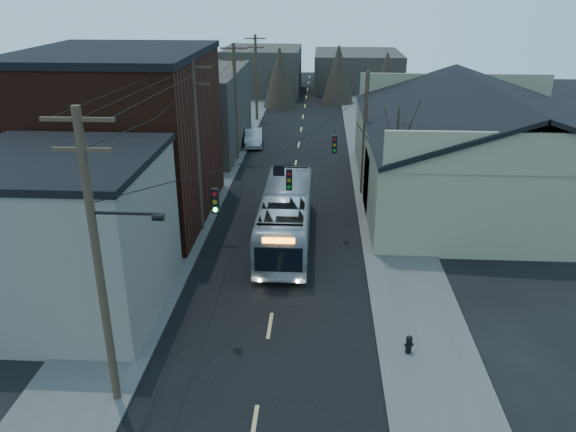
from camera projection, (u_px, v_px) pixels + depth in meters
name	position (u px, v px, depth m)	size (l,w,h in m)	color
road_surface	(295.00, 171.00, 44.62)	(9.00, 110.00, 0.02)	black
sidewalk_left	(214.00, 169.00, 44.96)	(4.00, 110.00, 0.12)	#474744
sidewalk_right	(377.00, 172.00, 44.25)	(4.00, 110.00, 0.12)	#474744
building_clapboard	(65.00, 238.00, 24.40)	(8.00, 8.00, 7.00)	#6D675B
building_brick	(123.00, 140.00, 34.04)	(10.00, 12.00, 10.00)	#32140B
building_left_far	(190.00, 110.00, 49.35)	(9.00, 14.00, 7.00)	#312D27
warehouse	(481.00, 159.00, 38.27)	(16.16, 20.60, 7.73)	gray
building_far_left	(263.00, 71.00, 76.13)	(10.00, 12.00, 6.00)	#312D27
building_far_right	(357.00, 70.00, 80.22)	(12.00, 14.00, 5.00)	#312D27
bare_tree	(395.00, 167.00, 33.67)	(0.40, 0.40, 7.20)	black
utility_lines	(244.00, 126.00, 37.50)	(11.24, 45.28, 10.50)	#382B1E
bus	(286.00, 216.00, 31.76)	(2.66, 11.35, 3.16)	#A9AFB5
parked_car	(254.00, 137.00, 51.53)	(1.57, 4.52, 1.49)	#A0A3A8
fire_hydrant	(409.00, 344.00, 22.21)	(0.37, 0.26, 0.77)	black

